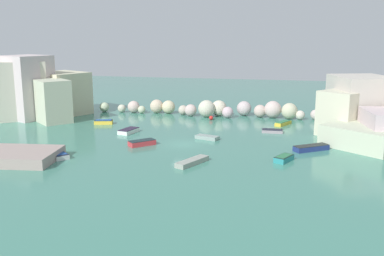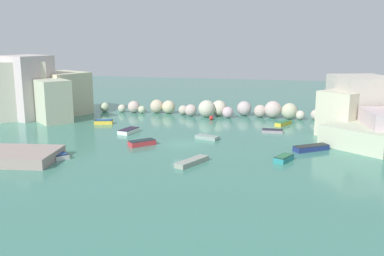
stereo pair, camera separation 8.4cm
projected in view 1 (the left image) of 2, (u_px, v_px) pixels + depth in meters
cove_water at (183, 144)px, 52.68m from camera, size 160.00×160.00×0.00m
cliff_headland_left at (33, 94)px, 69.41m from camera, size 20.89×17.38×9.78m
rock_breakwater at (218, 109)px, 70.76m from camera, size 36.38×5.03×2.70m
stone_dock at (19, 156)px, 45.58m from camera, size 8.34×6.96×1.09m
channel_buoy at (211, 118)px, 67.70m from camera, size 0.64×0.64×0.64m
moored_boat_0 at (142, 143)px, 52.12m from camera, size 3.12×3.16×0.64m
moored_boat_1 at (311, 148)px, 49.82m from camera, size 4.15×3.46×0.63m
moored_boat_2 at (192, 162)px, 44.60m from camera, size 2.82×4.40×0.50m
moored_boat_3 at (284, 158)px, 45.56m from camera, size 2.10×2.72×0.63m
moored_boat_4 at (283, 123)px, 63.81m from camera, size 2.40×3.30×0.56m
moored_boat_5 at (272, 131)px, 58.92m from camera, size 2.76×1.35×0.45m
moored_boat_6 at (104, 122)px, 64.57m from camera, size 2.85×1.88×0.62m
moored_boat_7 at (56, 154)px, 47.43m from camera, size 4.11×3.71×0.56m
moored_boat_8 at (207, 137)px, 55.26m from camera, size 3.19×2.15×0.45m
moored_boat_9 at (129, 131)px, 58.70m from camera, size 2.16×3.41×0.57m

